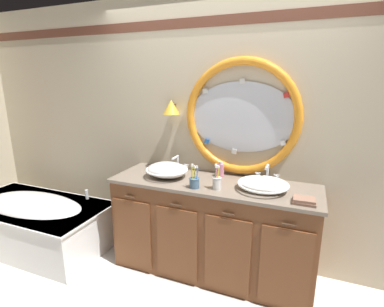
{
  "coord_description": "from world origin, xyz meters",
  "views": [
    {
      "loc": [
        0.77,
        -2.1,
        1.82
      ],
      "look_at": [
        -0.18,
        0.25,
        1.16
      ],
      "focal_mm": 27.02,
      "sensor_mm": 36.0,
      "label": 1
    }
  ],
  "objects_px": {
    "toothbrush_holder_right": "(217,182)",
    "folded_hand_towel": "(304,201)",
    "bathtub": "(35,220)",
    "sink_basin_left": "(167,170)",
    "soap_dispenser": "(221,170)",
    "sink_basin_right": "(263,184)",
    "toothbrush_holder_left": "(194,182)"
  },
  "relations": [
    {
      "from": "sink_basin_right",
      "to": "toothbrush_holder_left",
      "type": "bearing_deg",
      "value": -163.05
    },
    {
      "from": "toothbrush_holder_right",
      "to": "folded_hand_towel",
      "type": "height_order",
      "value": "toothbrush_holder_right"
    },
    {
      "from": "sink_basin_left",
      "to": "toothbrush_holder_left",
      "type": "bearing_deg",
      "value": -25.78
    },
    {
      "from": "sink_basin_right",
      "to": "soap_dispenser",
      "type": "height_order",
      "value": "soap_dispenser"
    },
    {
      "from": "sink_basin_right",
      "to": "toothbrush_holder_right",
      "type": "bearing_deg",
      "value": -160.5
    },
    {
      "from": "toothbrush_holder_right",
      "to": "soap_dispenser",
      "type": "relative_size",
      "value": 1.46
    },
    {
      "from": "bathtub",
      "to": "soap_dispenser",
      "type": "distance_m",
      "value": 2.16
    },
    {
      "from": "sink_basin_right",
      "to": "toothbrush_holder_left",
      "type": "xyz_separation_m",
      "value": [
        -0.55,
        -0.17,
        0.0
      ]
    },
    {
      "from": "toothbrush_holder_right",
      "to": "soap_dispenser",
      "type": "distance_m",
      "value": 0.34
    },
    {
      "from": "sink_basin_left",
      "to": "toothbrush_holder_left",
      "type": "distance_m",
      "value": 0.39
    },
    {
      "from": "toothbrush_holder_right",
      "to": "soap_dispenser",
      "type": "height_order",
      "value": "toothbrush_holder_right"
    },
    {
      "from": "toothbrush_holder_left",
      "to": "toothbrush_holder_right",
      "type": "height_order",
      "value": "toothbrush_holder_right"
    },
    {
      "from": "toothbrush_holder_right",
      "to": "bathtub",
      "type": "bearing_deg",
      "value": -175.91
    },
    {
      "from": "sink_basin_right",
      "to": "folded_hand_towel",
      "type": "relative_size",
      "value": 2.51
    },
    {
      "from": "toothbrush_holder_left",
      "to": "folded_hand_towel",
      "type": "relative_size",
      "value": 1.27
    },
    {
      "from": "bathtub",
      "to": "sink_basin_left",
      "type": "bearing_deg",
      "value": 10.3
    },
    {
      "from": "toothbrush_holder_right",
      "to": "folded_hand_towel",
      "type": "xyz_separation_m",
      "value": [
        0.69,
        -0.03,
        -0.04
      ]
    },
    {
      "from": "toothbrush_holder_right",
      "to": "sink_basin_right",
      "type": "bearing_deg",
      "value": 19.5
    },
    {
      "from": "sink_basin_left",
      "to": "soap_dispenser",
      "type": "xyz_separation_m",
      "value": [
        0.47,
        0.21,
        -0.0
      ]
    },
    {
      "from": "sink_basin_right",
      "to": "toothbrush_holder_left",
      "type": "height_order",
      "value": "toothbrush_holder_left"
    },
    {
      "from": "sink_basin_left",
      "to": "folded_hand_towel",
      "type": "height_order",
      "value": "sink_basin_left"
    },
    {
      "from": "sink_basin_left",
      "to": "sink_basin_right",
      "type": "bearing_deg",
      "value": -0.0
    },
    {
      "from": "toothbrush_holder_right",
      "to": "folded_hand_towel",
      "type": "distance_m",
      "value": 0.7
    },
    {
      "from": "sink_basin_left",
      "to": "folded_hand_towel",
      "type": "bearing_deg",
      "value": -7.21
    },
    {
      "from": "sink_basin_right",
      "to": "soap_dispenser",
      "type": "xyz_separation_m",
      "value": [
        -0.43,
        0.21,
        0.02
      ]
    },
    {
      "from": "toothbrush_holder_left",
      "to": "folded_hand_towel",
      "type": "height_order",
      "value": "toothbrush_holder_left"
    },
    {
      "from": "toothbrush_holder_left",
      "to": "soap_dispenser",
      "type": "height_order",
      "value": "toothbrush_holder_left"
    },
    {
      "from": "sink_basin_right",
      "to": "toothbrush_holder_left",
      "type": "relative_size",
      "value": 1.97
    },
    {
      "from": "bathtub",
      "to": "sink_basin_right",
      "type": "xyz_separation_m",
      "value": [
        2.42,
        0.28,
        0.66
      ]
    },
    {
      "from": "sink_basin_left",
      "to": "toothbrush_holder_left",
      "type": "height_order",
      "value": "toothbrush_holder_left"
    },
    {
      "from": "bathtub",
      "to": "sink_basin_right",
      "type": "height_order",
      "value": "sink_basin_right"
    },
    {
      "from": "toothbrush_holder_left",
      "to": "folded_hand_towel",
      "type": "xyz_separation_m",
      "value": [
        0.88,
        0.01,
        -0.03
      ]
    }
  ]
}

